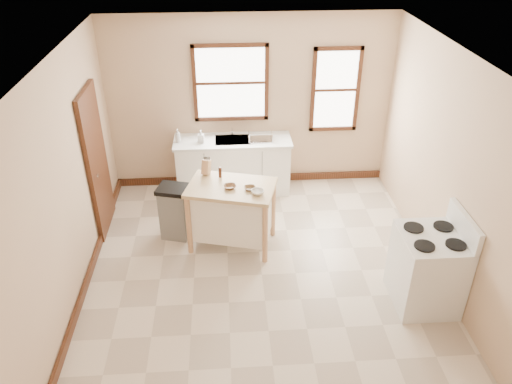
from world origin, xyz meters
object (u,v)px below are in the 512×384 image
at_px(bowl_b, 250,188).
at_px(bowl_c, 257,192).
at_px(trash_bin, 175,212).
at_px(pepper_grinder, 220,172).
at_px(gas_stove, 429,260).
at_px(dish_rack, 260,137).
at_px(kitchen_island, 232,215).
at_px(bowl_a, 230,187).
at_px(soap_bottle_b, 201,136).
at_px(knife_block, 206,168).
at_px(soap_bottle_a, 178,136).

bearing_deg(bowl_b, bowl_c, -51.87).
bearing_deg(trash_bin, bowl_c, -7.11).
distance_m(pepper_grinder, gas_stove, 2.89).
bearing_deg(bowl_c, trash_bin, 157.81).
bearing_deg(dish_rack, trash_bin, -125.22).
relative_size(dish_rack, bowl_b, 2.58).
xyz_separation_m(dish_rack, gas_stove, (1.75, -2.76, -0.36)).
xyz_separation_m(kitchen_island, bowl_a, (-0.02, -0.05, 0.49)).
distance_m(soap_bottle_b, bowl_b, 1.67).
distance_m(soap_bottle_b, gas_stove, 3.85).
relative_size(dish_rack, bowl_c, 2.29).
distance_m(trash_bin, gas_stove, 3.43).
bearing_deg(knife_block, kitchen_island, -22.15).
relative_size(soap_bottle_a, knife_block, 1.08).
relative_size(bowl_c, trash_bin, 0.21).
distance_m(bowl_b, bowl_c, 0.15).
height_order(soap_bottle_a, trash_bin, soap_bottle_a).
distance_m(dish_rack, gas_stove, 3.29).
bearing_deg(kitchen_island, bowl_c, -18.37).
distance_m(knife_block, bowl_c, 0.88).
relative_size(soap_bottle_a, dish_rack, 0.57).
xyz_separation_m(soap_bottle_b, trash_bin, (-0.37, -1.18, -0.62)).
bearing_deg(soap_bottle_b, bowl_c, -57.08).
bearing_deg(soap_bottle_b, knife_block, -76.65).
distance_m(dish_rack, knife_block, 1.38).
bearing_deg(knife_block, bowl_b, -13.74).
distance_m(kitchen_island, bowl_b, 0.55).
bearing_deg(soap_bottle_b, pepper_grinder, -68.13).
xyz_separation_m(bowl_c, trash_bin, (-1.14, 0.46, -0.56)).
xyz_separation_m(pepper_grinder, gas_stove, (2.39, -1.57, -0.40)).
height_order(soap_bottle_b, kitchen_island, soap_bottle_b).
relative_size(knife_block, bowl_a, 1.26).
height_order(knife_block, bowl_a, knife_block).
relative_size(bowl_b, gas_stove, 0.12).
distance_m(soap_bottle_a, bowl_a, 1.70).
distance_m(bowl_b, trash_bin, 1.23).
bearing_deg(bowl_c, bowl_a, 153.94).
height_order(dish_rack, knife_block, knife_block).
xyz_separation_m(soap_bottle_a, knife_block, (0.46, -1.10, 0.00)).
height_order(dish_rack, gas_stove, gas_stove).
bearing_deg(bowl_b, knife_block, 141.32).
relative_size(knife_block, bowl_b, 1.36).
height_order(bowl_a, bowl_c, bowl_c).
bearing_deg(bowl_a, pepper_grinder, 112.35).
distance_m(knife_block, gas_stove, 3.10).
xyz_separation_m(knife_block, trash_bin, (-0.47, -0.11, -0.63)).
xyz_separation_m(soap_bottle_b, gas_stove, (2.68, -2.73, -0.41)).
height_order(soap_bottle_a, knife_block, soap_bottle_a).
height_order(soap_bottle_a, pepper_grinder, soap_bottle_a).
xyz_separation_m(kitchen_island, knife_block, (-0.33, 0.35, 0.57)).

